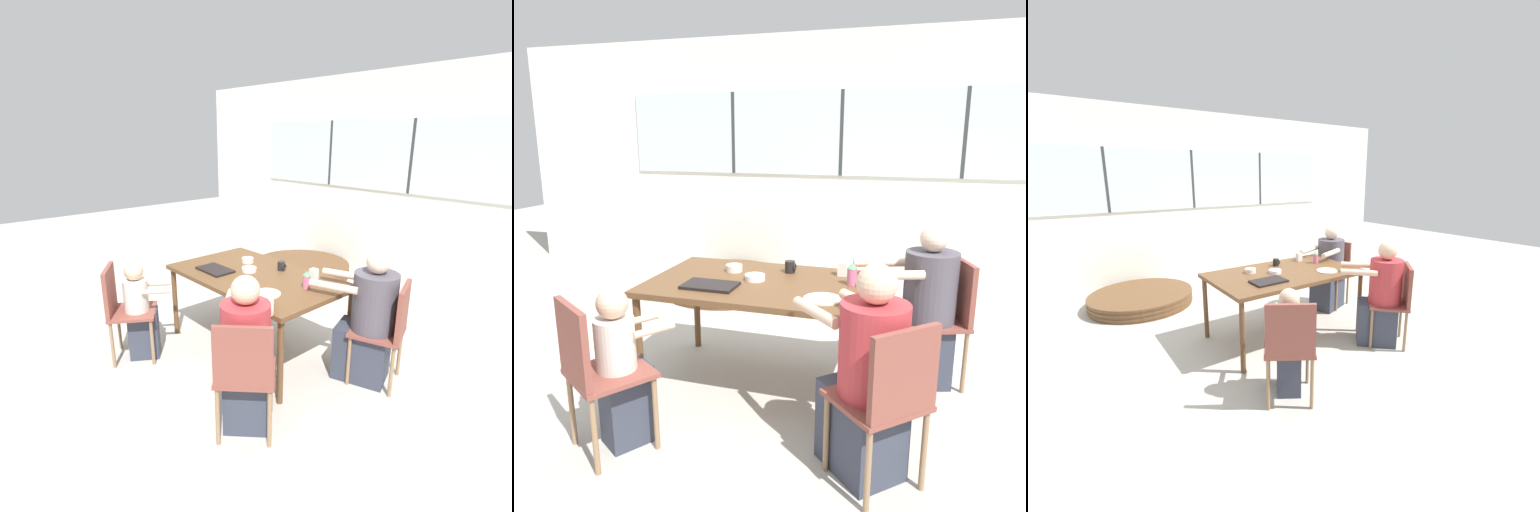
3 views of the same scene
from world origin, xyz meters
TOP-DOWN VIEW (x-y plane):
  - ground_plane at (0.00, 0.00)m, footprint 16.00×16.00m
  - wall_back_with_windows at (0.00, 2.71)m, footprint 8.40×0.08m
  - dining_table at (0.00, 0.00)m, footprint 1.62×0.96m
  - chair_for_woman_green_shirt at (0.86, -0.87)m, footprint 0.57×0.57m
  - chair_for_man_blue_shirt at (1.15, 0.41)m, footprint 0.51×0.51m
  - chair_for_toddler at (-0.66, -1.03)m, footprint 0.55×0.55m
  - person_woman_green_shirt at (0.74, -0.75)m, footprint 0.66×0.66m
  - person_man_blue_shirt at (0.99, 0.35)m, footprint 0.72×0.54m
  - person_toddler at (-0.57, -0.89)m, footprint 0.39×0.45m
  - food_tray_dark at (-0.34, -0.22)m, footprint 0.35×0.22m
  - coffee_mug at (0.07, 0.26)m, footprint 0.08×0.07m
  - sippy_cup at (0.53, 0.10)m, footprint 0.07×0.07m
  - milk_carton_small at (0.44, 0.30)m, footprint 0.06×0.06m
  - bowl_white_shallow at (-0.11, 0.01)m, footprint 0.14×0.14m
  - bowl_cereal at (-0.33, 0.18)m, footprint 0.12×0.12m
  - plate_tortillas at (0.41, -0.25)m, footprint 0.23×0.23m
  - folded_table_stack at (-1.13, 1.90)m, footprint 1.38×1.38m

SIDE VIEW (x-z plane):
  - ground_plane at x=0.00m, z-range 0.00..0.00m
  - folded_table_stack at x=-1.13m, z-range 0.00..0.18m
  - person_toddler at x=-0.57m, z-range -0.03..0.89m
  - person_man_blue_shirt at x=0.99m, z-range -0.07..1.06m
  - person_woman_green_shirt at x=0.74m, z-range -0.06..1.07m
  - chair_for_woman_green_shirt at x=0.86m, z-range 0.09..0.97m
  - chair_for_man_blue_shirt at x=1.15m, z-range 0.09..0.97m
  - chair_for_toddler at x=-0.66m, z-range 0.09..0.97m
  - dining_table at x=0.00m, z-range 0.32..1.06m
  - plate_tortillas at x=0.41m, z-range 0.75..0.76m
  - food_tray_dark at x=-0.34m, z-range 0.75..0.77m
  - bowl_white_shallow at x=-0.11m, z-range 0.75..0.79m
  - bowl_cereal at x=-0.33m, z-range 0.75..0.80m
  - coffee_mug at x=0.07m, z-range 0.75..0.83m
  - milk_carton_small at x=0.44m, z-range 0.75..0.84m
  - sippy_cup at x=0.53m, z-range 0.75..0.90m
  - wall_back_with_windows at x=0.00m, z-range 0.02..2.82m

